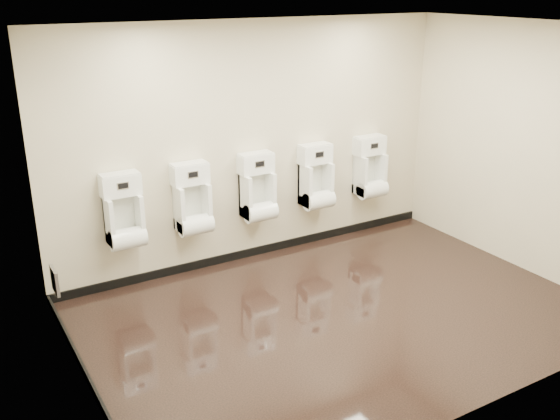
{
  "coord_description": "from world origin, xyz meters",
  "views": [
    {
      "loc": [
        -3.34,
        -4.47,
        3.17
      ],
      "look_at": [
        -0.38,
        0.55,
        1.03
      ],
      "focal_mm": 40.0,
      "sensor_mm": 36.0,
      "label": 1
    }
  ],
  "objects_px": {
    "access_panel": "(55,281)",
    "urinal_4": "(370,172)",
    "urinal_1": "(193,204)",
    "urinal_2": "(258,192)",
    "urinal_3": "(316,181)",
    "urinal_0": "(124,217)"
  },
  "relations": [
    {
      "from": "urinal_1",
      "to": "urinal_2",
      "type": "bearing_deg",
      "value": 0.0
    },
    {
      "from": "urinal_1",
      "to": "urinal_4",
      "type": "distance_m",
      "value": 2.48
    },
    {
      "from": "urinal_3",
      "to": "urinal_4",
      "type": "height_order",
      "value": "same"
    },
    {
      "from": "urinal_1",
      "to": "urinal_4",
      "type": "xyz_separation_m",
      "value": [
        2.48,
        0.0,
        0.0
      ]
    },
    {
      "from": "access_panel",
      "to": "urinal_4",
      "type": "height_order",
      "value": "urinal_4"
    },
    {
      "from": "access_panel",
      "to": "urinal_0",
      "type": "relative_size",
      "value": 0.32
    },
    {
      "from": "urinal_2",
      "to": "urinal_4",
      "type": "xyz_separation_m",
      "value": [
        1.66,
        0.0,
        0.0
      ]
    },
    {
      "from": "urinal_0",
      "to": "access_panel",
      "type": "bearing_deg",
      "value": -153.74
    },
    {
      "from": "urinal_4",
      "to": "urinal_1",
      "type": "bearing_deg",
      "value": 180.0
    },
    {
      "from": "access_panel",
      "to": "urinal_0",
      "type": "xyz_separation_m",
      "value": [
        0.83,
        0.41,
        0.36
      ]
    },
    {
      "from": "access_panel",
      "to": "urinal_4",
      "type": "relative_size",
      "value": 0.32
    },
    {
      "from": "urinal_4",
      "to": "urinal_0",
      "type": "bearing_deg",
      "value": 180.0
    },
    {
      "from": "urinal_4",
      "to": "access_panel",
      "type": "bearing_deg",
      "value": -174.26
    },
    {
      "from": "access_panel",
      "to": "urinal_4",
      "type": "bearing_deg",
      "value": 5.74
    },
    {
      "from": "access_panel",
      "to": "urinal_1",
      "type": "distance_m",
      "value": 1.69
    },
    {
      "from": "urinal_2",
      "to": "urinal_4",
      "type": "distance_m",
      "value": 1.66
    },
    {
      "from": "access_panel",
      "to": "urinal_3",
      "type": "xyz_separation_m",
      "value": [
        3.25,
        0.41,
        0.36
      ]
    },
    {
      "from": "access_panel",
      "to": "urinal_1",
      "type": "xyz_separation_m",
      "value": [
        1.6,
        0.41,
        0.36
      ]
    },
    {
      "from": "urinal_4",
      "to": "urinal_3",
      "type": "bearing_deg",
      "value": 180.0
    },
    {
      "from": "access_panel",
      "to": "urinal_3",
      "type": "height_order",
      "value": "urinal_3"
    },
    {
      "from": "urinal_4",
      "to": "urinal_2",
      "type": "bearing_deg",
      "value": 180.0
    },
    {
      "from": "urinal_1",
      "to": "access_panel",
      "type": "bearing_deg",
      "value": -165.63
    }
  ]
}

